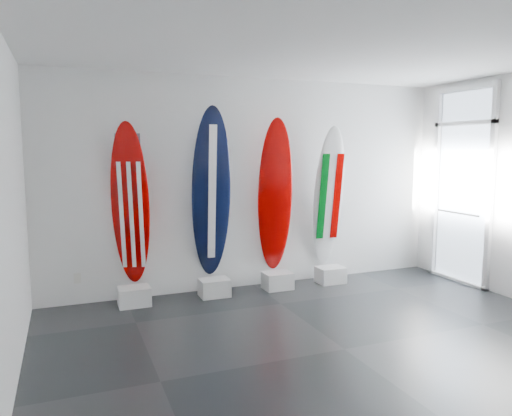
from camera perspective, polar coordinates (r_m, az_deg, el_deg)
name	(u,v)px	position (r m, az deg, el deg)	size (l,w,h in m)	color
floor	(344,349)	(5.15, 10.37, -16.05)	(6.00, 6.00, 0.00)	black
ceiling	(352,42)	(4.85, 11.20, 18.69)	(6.00, 6.00, 0.00)	white
wall_back	(254,184)	(7.00, -0.26, 2.86)	(6.00, 6.00, 0.00)	white
wall_left	(1,218)	(4.06, -27.86, -1.02)	(5.00, 5.00, 0.00)	white
display_block_usa	(134,296)	(6.51, -14.15, -10.07)	(0.40, 0.30, 0.24)	silver
surfboard_usa	(130,205)	(6.37, -14.59, 0.34)	(0.48, 0.08, 2.13)	#9D0100
display_block_navy	(214,288)	(6.72, -4.93, -9.33)	(0.40, 0.30, 0.24)	silver
surfboard_navy	(211,194)	(6.57, -5.30, 1.70)	(0.53, 0.08, 2.35)	black
display_block_swiss	(278,281)	(7.04, 2.56, -8.55)	(0.40, 0.30, 0.24)	silver
surfboard_swiss	(275,196)	(6.91, 2.27, 1.44)	(0.50, 0.08, 2.21)	#9D0100
display_block_italy	(330,275)	(7.43, 8.76, -7.79)	(0.40, 0.30, 0.24)	silver
surfboard_italy	(328,197)	(7.31, 8.54, 1.29)	(0.48, 0.08, 2.12)	white
wall_outlet	(77,278)	(6.69, -20.31, -7.78)	(0.09, 0.02, 0.13)	silver
glass_door	(462,188)	(7.85, 23.12, 2.19)	(0.12, 1.16, 2.85)	white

